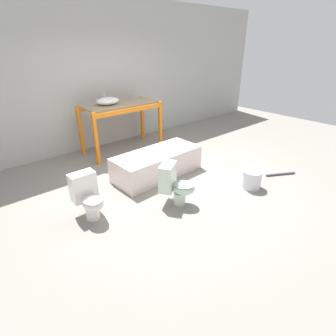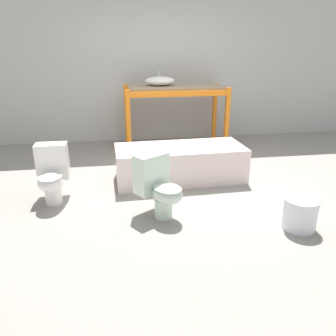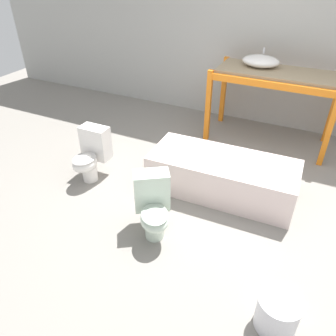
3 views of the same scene
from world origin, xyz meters
name	(u,v)px [view 3 (image 3 of 3)]	position (x,y,z in m)	size (l,w,h in m)	color
ground_plane	(224,199)	(0.00, 0.00, 0.00)	(12.00, 12.00, 0.00)	gray
warehouse_wall_rear	(284,20)	(0.00, 2.29, 1.60)	(10.80, 0.08, 3.20)	#ADADA8
shelving_rack	(275,83)	(0.11, 1.65, 0.89)	(1.72, 0.80, 1.07)	orange
sink_basin	(261,61)	(-0.14, 1.73, 1.15)	(0.51, 0.40, 0.24)	white
bathtub_main	(222,173)	(-0.09, 0.12, 0.26)	(1.71, 0.76, 0.46)	silver
toilet_near	(91,154)	(-1.66, -0.29, 0.34)	(0.35, 0.53, 0.65)	white
toilet_far	(153,205)	(-0.50, -0.83, 0.34)	(0.55, 0.61, 0.65)	silver
bucket_white	(278,312)	(0.82, -1.33, 0.17)	(0.34, 0.34, 0.32)	silver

